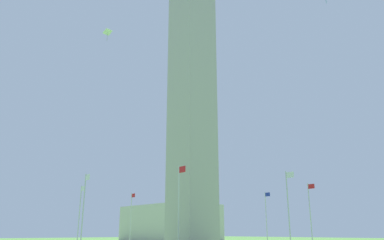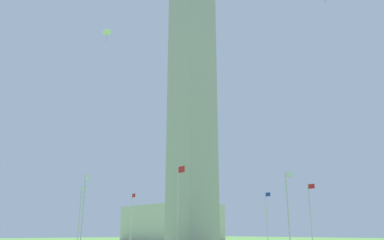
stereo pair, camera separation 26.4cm
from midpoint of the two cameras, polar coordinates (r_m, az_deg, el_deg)
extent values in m
cube|color=#B7B2A8|center=(59.17, 0.13, 3.09)|extent=(5.55, 5.55, 44.39)
cylinder|color=silver|center=(44.49, 14.38, -13.23)|extent=(0.14, 0.14, 9.05)
cube|color=white|center=(44.55, 14.58, -7.94)|extent=(1.00, 0.03, 0.64)
cylinder|color=silver|center=(56.85, 17.47, -13.59)|extent=(0.14, 0.14, 9.05)
cube|color=red|center=(56.85, 17.58, -9.44)|extent=(1.00, 0.03, 0.64)
cylinder|color=silver|center=(67.64, 11.25, -14.35)|extent=(0.14, 0.14, 9.05)
cube|color=#1E2D99|center=(67.55, 11.42, -10.87)|extent=(1.00, 0.03, 0.64)
cylinder|color=silver|center=(72.27, 1.28, -14.76)|extent=(0.14, 0.14, 9.05)
cube|color=white|center=(72.09, 1.55, -11.51)|extent=(1.00, 0.03, 0.64)
cylinder|color=silver|center=(69.24, -9.00, -14.50)|extent=(0.14, 0.14, 9.05)
cube|color=red|center=(69.02, -8.61, -11.11)|extent=(1.00, 0.03, 0.64)
cylinder|color=silver|center=(59.52, -16.40, -13.77)|extent=(0.14, 0.14, 9.05)
cube|color=white|center=(59.30, -15.86, -9.84)|extent=(1.00, 0.03, 0.64)
cylinder|color=silver|center=(46.89, -15.91, -13.26)|extent=(0.14, 0.14, 9.05)
cube|color=white|center=(46.76, -15.24, -8.27)|extent=(1.00, 0.03, 0.64)
cylinder|color=silver|center=(39.39, -1.94, -13.36)|extent=(0.14, 0.14, 9.05)
cube|color=red|center=(39.39, -1.39, -7.40)|extent=(1.00, 0.03, 0.64)
cube|color=white|center=(48.70, -12.45, 12.73)|extent=(0.93, 1.00, 0.39)
cylinder|color=#A7A7A7|center=(48.36, -12.50, 11.98)|extent=(0.04, 0.04, 1.08)
cube|color=beige|center=(116.83, -3.18, -15.15)|extent=(28.27, 17.45, 9.97)
camera|label=1|loc=(0.13, -89.87, -0.04)|focal=35.61mm
camera|label=2|loc=(0.13, 90.13, 0.04)|focal=35.61mm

